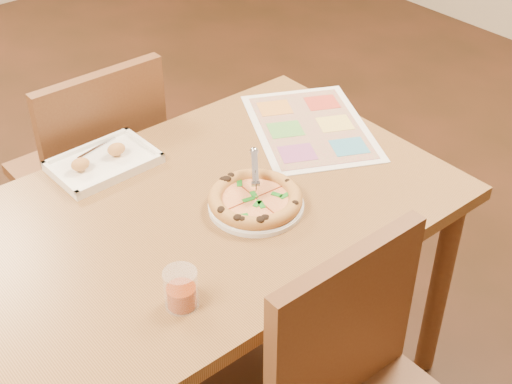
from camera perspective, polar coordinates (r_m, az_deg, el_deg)
dining_table at (r=1.90m, az=-4.10°, el=-3.23°), size 1.30×0.85×0.72m
chair_far at (r=2.37m, az=-12.68°, el=2.72°), size 0.42×0.42×0.47m
plate at (r=1.84m, az=0.00°, el=-1.09°), size 0.25×0.25×0.01m
pizza at (r=1.83m, az=-0.05°, el=-0.56°), size 0.24×0.24×0.04m
pizza_cutter at (r=1.84m, az=-0.07°, el=1.60°), size 0.09×0.11×0.08m
appetizer_tray at (r=2.03m, az=-12.12°, el=2.30°), size 0.29×0.20×0.05m
glass_tumbler at (r=1.56m, az=-6.01°, el=-7.88°), size 0.08×0.08×0.09m
menu at (r=2.17m, az=4.37°, el=5.21°), size 0.51×0.57×0.00m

